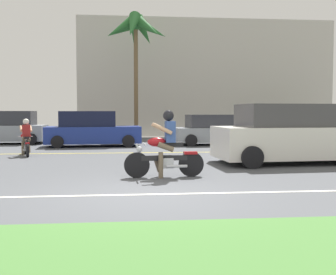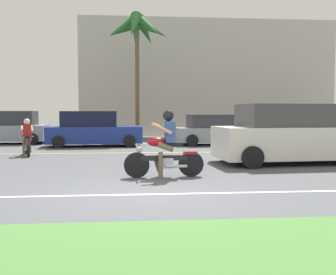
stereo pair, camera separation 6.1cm
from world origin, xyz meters
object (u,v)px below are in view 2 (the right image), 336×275
(parked_car_2, at_px, (218,131))
(parked_car_3, at_px, (329,128))
(suv_nearby, at_px, (294,134))
(parked_car_0, at_px, (11,129))
(motorcyclist, at_px, (165,149))
(palm_tree_0, at_px, (137,32))
(motorcyclist_distant, at_px, (27,140))
(parked_car_1, at_px, (93,130))

(parked_car_2, bearing_deg, parked_car_3, 10.70)
(suv_nearby, xyz_separation_m, parked_car_0, (-11.02, 9.00, -0.14))
(motorcyclist, distance_m, parked_car_0, 13.30)
(palm_tree_0, relative_size, motorcyclist_distant, 4.66)
(parked_car_2, xyz_separation_m, parked_car_3, (6.21, 1.17, 0.06))
(motorcyclist, bearing_deg, parked_car_1, 105.15)
(motorcyclist_distant, bearing_deg, parked_car_0, 110.32)
(parked_car_0, height_order, motorcyclist_distant, parked_car_0)
(suv_nearby, distance_m, motorcyclist_distant, 9.34)
(parked_car_0, bearing_deg, motorcyclist_distant, -69.68)
(suv_nearby, bearing_deg, parked_car_3, 57.70)
(motorcyclist, relative_size, palm_tree_0, 0.27)
(suv_nearby, distance_m, parked_car_1, 9.76)
(motorcyclist, bearing_deg, parked_car_2, 70.70)
(parked_car_0, relative_size, palm_tree_0, 0.50)
(motorcyclist, distance_m, parked_car_1, 9.79)
(parked_car_0, bearing_deg, suv_nearby, -39.23)
(suv_nearby, height_order, parked_car_3, suv_nearby)
(parked_car_1, xyz_separation_m, parked_car_2, (6.00, 0.39, -0.07))
(motorcyclist, distance_m, parked_car_2, 10.42)
(parked_car_3, bearing_deg, parked_car_2, -169.30)
(parked_car_2, height_order, palm_tree_0, palm_tree_0)
(palm_tree_0, xyz_separation_m, motorcyclist_distant, (-4.22, -8.72, -5.65))
(motorcyclist, distance_m, parked_car_3, 14.64)
(motorcyclist, xyz_separation_m, parked_car_3, (9.66, 11.01, 0.06))
(parked_car_2, bearing_deg, suv_nearby, -83.88)
(parked_car_1, distance_m, motorcyclist_distant, 4.45)
(parked_car_2, xyz_separation_m, palm_tree_0, (-3.81, 4.37, 5.53))
(parked_car_0, distance_m, motorcyclist_distant, 6.35)
(parked_car_0, bearing_deg, motorcyclist, -59.31)
(motorcyclist, relative_size, parked_car_2, 0.44)
(parked_car_0, distance_m, parked_car_2, 10.36)
(parked_car_0, xyz_separation_m, parked_car_2, (10.23, -1.60, -0.07))
(parked_car_1, distance_m, parked_car_3, 12.31)
(motorcyclist, height_order, parked_car_2, motorcyclist)
(parked_car_0, height_order, parked_car_2, parked_car_0)
(parked_car_2, height_order, motorcyclist_distant, parked_car_2)
(parked_car_1, bearing_deg, parked_car_3, 7.29)
(suv_nearby, relative_size, parked_car_1, 1.12)
(suv_nearby, bearing_deg, parked_car_1, 134.10)
(motorcyclist, relative_size, parked_car_0, 0.54)
(motorcyclist_distant, bearing_deg, parked_car_2, 28.43)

